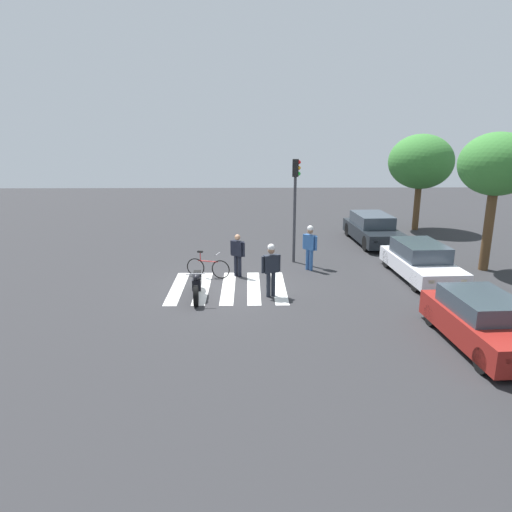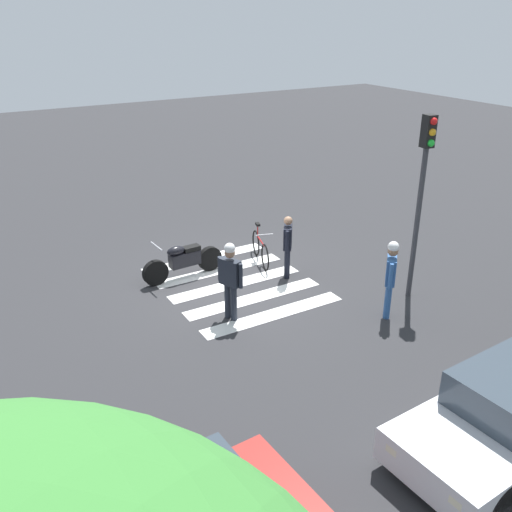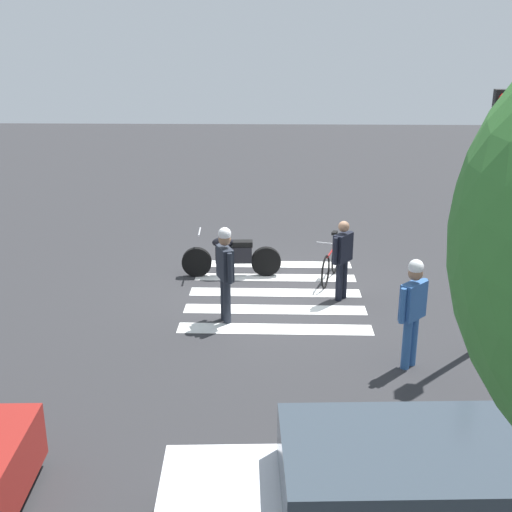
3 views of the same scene
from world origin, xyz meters
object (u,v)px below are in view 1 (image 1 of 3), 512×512
object	(u,v)px
pedestrian_bystander	(310,244)
traffic_light_pole	(295,194)
police_motorcycle	(197,284)
officer_by_motorcycle	(271,266)
car_black_suv	(372,229)
leaning_bicycle	(208,267)
car_maroon_wagon	(484,322)
car_white_van	(421,261)
officer_on_foot	(238,253)

from	to	relation	value
pedestrian_bystander	traffic_light_pole	xyz separation A→B (m)	(-1.18, -0.49, 1.82)
police_motorcycle	traffic_light_pole	bearing A→B (deg)	139.64
officer_by_motorcycle	car_black_suv	world-z (taller)	officer_by_motorcycle
officer_by_motorcycle	pedestrian_bystander	distance (m)	3.48
leaning_bicycle	traffic_light_pole	bearing A→B (deg)	121.29
leaning_bicycle	car_maroon_wagon	size ratio (longest dim) A/B	0.41
police_motorcycle	car_white_van	size ratio (longest dim) A/B	0.50
officer_on_foot	pedestrian_bystander	xyz separation A→B (m)	(-0.80, 2.83, 0.12)
police_motorcycle	pedestrian_bystander	world-z (taller)	pedestrian_bystander
car_black_suv	pedestrian_bystander	bearing A→B (deg)	-38.58
leaning_bicycle	officer_by_motorcycle	xyz separation A→B (m)	(2.12, 2.28, 0.66)
car_white_van	car_maroon_wagon	xyz separation A→B (m)	(5.73, -0.46, -0.01)
car_white_van	car_maroon_wagon	world-z (taller)	car_white_van
police_motorcycle	traffic_light_pole	world-z (taller)	traffic_light_pole
officer_by_motorcycle	car_white_van	world-z (taller)	officer_by_motorcycle
leaning_bicycle	officer_by_motorcycle	size ratio (longest dim) A/B	0.92
car_white_van	traffic_light_pole	xyz separation A→B (m)	(-2.24, -4.55, 2.23)
pedestrian_bystander	car_maroon_wagon	xyz separation A→B (m)	(6.80, 3.60, -0.42)
officer_on_foot	car_maroon_wagon	bearing A→B (deg)	46.99
officer_by_motorcycle	traffic_light_pole	bearing A→B (deg)	164.36
leaning_bicycle	car_white_van	distance (m)	8.01
car_maroon_wagon	traffic_light_pole	world-z (taller)	traffic_light_pole
leaning_bicycle	car_black_suv	world-z (taller)	car_black_suv
car_black_suv	car_white_van	size ratio (longest dim) A/B	1.09
car_black_suv	car_maroon_wagon	distance (m)	11.46
car_black_suv	traffic_light_pole	bearing A→B (deg)	-50.39
leaning_bicycle	car_white_van	size ratio (longest dim) A/B	0.38
pedestrian_bystander	car_maroon_wagon	distance (m)	7.70
leaning_bicycle	pedestrian_bystander	world-z (taller)	pedestrian_bystander
car_white_van	traffic_light_pole	world-z (taller)	traffic_light_pole
police_motorcycle	traffic_light_pole	xyz separation A→B (m)	(-4.28, 3.64, 2.41)
leaning_bicycle	car_maroon_wagon	distance (m)	9.57
leaning_bicycle	officer_on_foot	world-z (taller)	officer_on_foot
leaning_bicycle	traffic_light_pole	size ratio (longest dim) A/B	0.39
officer_on_foot	officer_by_motorcycle	world-z (taller)	officer_by_motorcycle
traffic_light_pole	pedestrian_bystander	bearing A→B (deg)	22.83
officer_by_motorcycle	car_white_van	distance (m)	6.08
officer_by_motorcycle	traffic_light_pole	size ratio (longest dim) A/B	0.42
police_motorcycle	officer_on_foot	size ratio (longest dim) A/B	1.35
traffic_light_pole	police_motorcycle	bearing A→B (deg)	-40.36
car_black_suv	leaning_bicycle	bearing A→B (deg)	-53.93
pedestrian_bystander	car_white_van	size ratio (longest dim) A/B	0.41
leaning_bicycle	car_maroon_wagon	xyz separation A→B (m)	(5.87, 7.55, 0.24)
leaning_bicycle	car_black_suv	size ratio (longest dim) A/B	0.35
car_white_van	car_maroon_wagon	distance (m)	5.75
car_black_suv	car_white_van	world-z (taller)	car_black_suv
officer_by_motorcycle	pedestrian_bystander	world-z (taller)	officer_by_motorcycle
pedestrian_bystander	car_black_suv	world-z (taller)	pedestrian_bystander
officer_on_foot	car_white_van	distance (m)	6.89
car_maroon_wagon	traffic_light_pole	bearing A→B (deg)	-152.84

